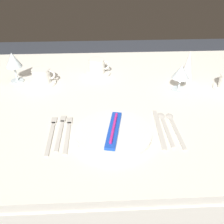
{
  "coord_description": "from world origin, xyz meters",
  "views": [
    {
      "loc": [
        -0.07,
        -0.99,
        1.33
      ],
      "look_at": [
        -0.03,
        -0.15,
        0.76
      ],
      "focal_mm": 41.27,
      "sensor_mm": 36.0,
      "label": 1
    }
  ],
  "objects_px": {
    "wine_glass_left": "(181,73)",
    "coffee_cup_left": "(97,66)",
    "dinner_plate": "(114,133)",
    "dinner_knife": "(159,129)",
    "napkin_folded": "(188,67)",
    "toothbrush_package": "(114,129)",
    "fork_outer": "(68,133)",
    "spoon_dessert": "(174,126)",
    "spoon_soup": "(165,124)",
    "fork_inner": "(61,131)",
    "coffee_cup_right": "(42,75)",
    "fork_salad": "(51,133)",
    "wine_glass_centre": "(13,61)"
  },
  "relations": [
    {
      "from": "wine_glass_left",
      "to": "coffee_cup_left",
      "type": "bearing_deg",
      "value": 153.68
    },
    {
      "from": "dinner_plate",
      "to": "dinner_knife",
      "type": "distance_m",
      "value": 0.17
    },
    {
      "from": "dinner_plate",
      "to": "napkin_folded",
      "type": "xyz_separation_m",
      "value": [
        0.38,
        0.41,
        0.07
      ]
    },
    {
      "from": "toothbrush_package",
      "to": "fork_outer",
      "type": "relative_size",
      "value": 1.01
    },
    {
      "from": "toothbrush_package",
      "to": "spoon_dessert",
      "type": "distance_m",
      "value": 0.24
    },
    {
      "from": "coffee_cup_left",
      "to": "spoon_soup",
      "type": "bearing_deg",
      "value": -60.96
    },
    {
      "from": "dinner_plate",
      "to": "napkin_folded",
      "type": "height_order",
      "value": "napkin_folded"
    },
    {
      "from": "dinner_plate",
      "to": "spoon_dessert",
      "type": "height_order",
      "value": "dinner_plate"
    },
    {
      "from": "dinner_plate",
      "to": "toothbrush_package",
      "type": "relative_size",
      "value": 1.31
    },
    {
      "from": "toothbrush_package",
      "to": "spoon_soup",
      "type": "xyz_separation_m",
      "value": [
        0.2,
        0.05,
        -0.02
      ]
    },
    {
      "from": "fork_inner",
      "to": "dinner_knife",
      "type": "bearing_deg",
      "value": -1.63
    },
    {
      "from": "fork_outer",
      "to": "wine_glass_left",
      "type": "distance_m",
      "value": 0.58
    },
    {
      "from": "toothbrush_package",
      "to": "fork_inner",
      "type": "height_order",
      "value": "toothbrush_package"
    },
    {
      "from": "spoon_soup",
      "to": "coffee_cup_left",
      "type": "xyz_separation_m",
      "value": [
        -0.26,
        0.46,
        0.04
      ]
    },
    {
      "from": "spoon_soup",
      "to": "napkin_folded",
      "type": "xyz_separation_m",
      "value": [
        0.18,
        0.36,
        0.08
      ]
    },
    {
      "from": "toothbrush_package",
      "to": "coffee_cup_right",
      "type": "distance_m",
      "value": 0.53
    },
    {
      "from": "fork_salad",
      "to": "coffee_cup_right",
      "type": "height_order",
      "value": "coffee_cup_right"
    },
    {
      "from": "spoon_soup",
      "to": "wine_glass_left",
      "type": "relative_size",
      "value": 1.72
    },
    {
      "from": "spoon_dessert",
      "to": "coffee_cup_left",
      "type": "bearing_deg",
      "value": 121.62
    },
    {
      "from": "dinner_plate",
      "to": "wine_glass_centre",
      "type": "height_order",
      "value": "wine_glass_centre"
    },
    {
      "from": "spoon_soup",
      "to": "wine_glass_left",
      "type": "xyz_separation_m",
      "value": [
        0.13,
        0.27,
        0.08
      ]
    },
    {
      "from": "fork_salad",
      "to": "spoon_soup",
      "type": "relative_size",
      "value": 1.04
    },
    {
      "from": "fork_inner",
      "to": "fork_salad",
      "type": "distance_m",
      "value": 0.04
    },
    {
      "from": "coffee_cup_right",
      "to": "wine_glass_centre",
      "type": "bearing_deg",
      "value": 166.5
    },
    {
      "from": "fork_inner",
      "to": "fork_outer",
      "type": "bearing_deg",
      "value": -25.64
    },
    {
      "from": "fork_outer",
      "to": "dinner_knife",
      "type": "height_order",
      "value": "same"
    },
    {
      "from": "toothbrush_package",
      "to": "coffee_cup_left",
      "type": "xyz_separation_m",
      "value": [
        -0.06,
        0.51,
        0.02
      ]
    },
    {
      "from": "dinner_knife",
      "to": "spoon_dessert",
      "type": "distance_m",
      "value": 0.06
    },
    {
      "from": "fork_inner",
      "to": "dinner_knife",
      "type": "xyz_separation_m",
      "value": [
        0.37,
        -0.01,
        0.0
      ]
    },
    {
      "from": "dinner_plate",
      "to": "coffee_cup_right",
      "type": "distance_m",
      "value": 0.53
    },
    {
      "from": "spoon_dessert",
      "to": "coffee_cup_left",
      "type": "relative_size",
      "value": 2.07
    },
    {
      "from": "wine_glass_centre",
      "to": "coffee_cup_left",
      "type": "bearing_deg",
      "value": 8.85
    },
    {
      "from": "coffee_cup_left",
      "to": "spoon_dessert",
      "type": "bearing_deg",
      "value": -58.38
    },
    {
      "from": "dinner_knife",
      "to": "napkin_folded",
      "type": "xyz_separation_m",
      "value": [
        0.21,
        0.39,
        0.08
      ]
    },
    {
      "from": "wine_glass_centre",
      "to": "coffee_cup_right",
      "type": "bearing_deg",
      "value": -13.5
    },
    {
      "from": "fork_salad",
      "to": "coffee_cup_left",
      "type": "relative_size",
      "value": 2.08
    },
    {
      "from": "toothbrush_package",
      "to": "spoon_soup",
      "type": "distance_m",
      "value": 0.21
    },
    {
      "from": "wine_glass_centre",
      "to": "napkin_folded",
      "type": "relative_size",
      "value": 0.94
    },
    {
      "from": "fork_outer",
      "to": "napkin_folded",
      "type": "bearing_deg",
      "value": 35.3
    },
    {
      "from": "fork_outer",
      "to": "fork_inner",
      "type": "bearing_deg",
      "value": 154.36
    },
    {
      "from": "toothbrush_package",
      "to": "fork_outer",
      "type": "bearing_deg",
      "value": 173.71
    },
    {
      "from": "spoon_dessert",
      "to": "wine_glass_centre",
      "type": "relative_size",
      "value": 1.48
    },
    {
      "from": "spoon_dessert",
      "to": "coffee_cup_left",
      "type": "height_order",
      "value": "coffee_cup_left"
    },
    {
      "from": "coffee_cup_right",
      "to": "wine_glass_centre",
      "type": "xyz_separation_m",
      "value": [
        -0.13,
        0.03,
        0.06
      ]
    },
    {
      "from": "toothbrush_package",
      "to": "fork_outer",
      "type": "xyz_separation_m",
      "value": [
        -0.17,
        0.02,
        -0.02
      ]
    },
    {
      "from": "dinner_plate",
      "to": "toothbrush_package",
      "type": "distance_m",
      "value": 0.02
    },
    {
      "from": "fork_outer",
      "to": "fork_salad",
      "type": "bearing_deg",
      "value": -179.17
    },
    {
      "from": "wine_glass_centre",
      "to": "fork_salad",
      "type": "bearing_deg",
      "value": -61.91
    },
    {
      "from": "fork_salad",
      "to": "napkin_folded",
      "type": "bearing_deg",
      "value": 32.59
    },
    {
      "from": "spoon_dessert",
      "to": "dinner_plate",
      "type": "bearing_deg",
      "value": -169.99
    }
  ]
}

